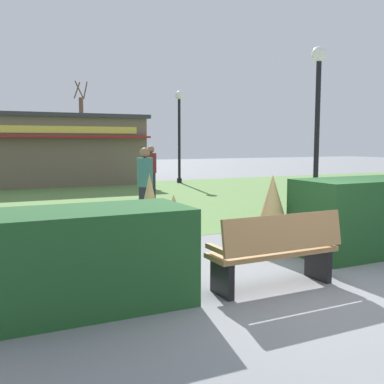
{
  "coord_description": "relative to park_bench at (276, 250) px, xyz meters",
  "views": [
    {
      "loc": [
        -3.65,
        -4.33,
        1.81
      ],
      "look_at": [
        -0.14,
        3.06,
        0.91
      ],
      "focal_mm": 42.73,
      "sensor_mm": 36.0,
      "label": 1
    }
  ],
  "objects": [
    {
      "name": "ornamental_grass_behind_right",
      "position": [
        -0.57,
        1.87,
        0.02
      ],
      "size": [
        0.73,
        0.73,
        1.01
      ],
      "primitive_type": "cone",
      "color": "tan",
      "rests_on": "ground_plane"
    },
    {
      "name": "person_strolling",
      "position": [
        1.65,
        8.87,
        0.38
      ],
      "size": [
        0.34,
        0.34,
        1.69
      ],
      "rotation": [
        0.0,
        0.0,
        5.1
      ],
      "color": "#23232D",
      "rests_on": "ground_plane"
    },
    {
      "name": "food_kiosk",
      "position": [
        -1.25,
        15.93,
        1.01
      ],
      "size": [
        9.59,
        4.22,
        2.96
      ],
      "color": "#6B5B4C",
      "rests_on": "ground_plane"
    },
    {
      "name": "person_standing",
      "position": [
        -0.01,
        4.77,
        0.38
      ],
      "size": [
        0.34,
        0.34,
        1.69
      ],
      "rotation": [
        0.0,
        0.0,
        0.05
      ],
      "color": "#23232D",
      "rests_on": "ground_plane"
    },
    {
      "name": "lawn_patch",
      "position": [
        0.36,
        9.28,
        -0.48
      ],
      "size": [
        36.0,
        12.0,
        0.01
      ],
      "primitive_type": "cube",
      "color": "#5B8442",
      "rests_on": "ground_plane"
    },
    {
      "name": "lamppost_mid",
      "position": [
        4.06,
        4.06,
        2.06
      ],
      "size": [
        0.36,
        0.36,
        4.03
      ],
      "color": "black",
      "rests_on": "ground_plane"
    },
    {
      "name": "ornamental_grass_behind_center",
      "position": [
        1.04,
        1.56,
        0.16
      ],
      "size": [
        0.78,
        0.78,
        1.29
      ],
      "primitive_type": "cone",
      "color": "tan",
      "rests_on": "ground_plane"
    },
    {
      "name": "tree_right_bg",
      "position": [
        3.18,
        26.21,
        2.05
      ],
      "size": [
        0.91,
        0.96,
        5.78
      ],
      "color": "brown",
      "rests_on": "ground_plane"
    },
    {
      "name": "park_bench",
      "position": [
        0.0,
        0.0,
        0.0
      ],
      "size": [
        1.71,
        0.55,
        0.95
      ],
      "color": "#9E7547",
      "rests_on": "ground_plane"
    },
    {
      "name": "hedge_left",
      "position": [
        -2.26,
        0.38,
        0.06
      ],
      "size": [
        2.27,
        1.1,
        1.09
      ],
      "primitive_type": "cube",
      "color": "#1E4C23",
      "rests_on": "ground_plane"
    },
    {
      "name": "ground_plane",
      "position": [
        0.36,
        -0.19,
        -0.48
      ],
      "size": [
        80.0,
        80.0,
        0.0
      ],
      "primitive_type": "plane",
      "color": "slate"
    },
    {
      "name": "ornamental_grass_behind_left",
      "position": [
        -0.95,
        1.92,
        0.19
      ],
      "size": [
        0.57,
        0.57,
        1.35
      ],
      "primitive_type": "cone",
      "color": "tan",
      "rests_on": "ground_plane"
    },
    {
      "name": "lamppost_far",
      "position": [
        4.89,
        14.04,
        2.06
      ],
      "size": [
        0.36,
        0.36,
        4.03
      ],
      "color": "black",
      "rests_on": "ground_plane"
    },
    {
      "name": "parked_car_west_slot",
      "position": [
        -1.7,
        22.58,
        0.16
      ],
      "size": [
        4.23,
        2.12,
        1.2
      ],
      "color": "navy",
      "rests_on": "ground_plane"
    },
    {
      "name": "hedge_right",
      "position": [
        2.36,
        0.9,
        0.13
      ],
      "size": [
        2.24,
        1.1,
        1.22
      ],
      "primitive_type": "cube",
      "color": "#1E4C23",
      "rests_on": "ground_plane"
    },
    {
      "name": "ornamental_grass_behind_far",
      "position": [
        -1.54,
        1.52,
        -0.0
      ],
      "size": [
        0.76,
        0.76,
        0.96
      ],
      "primitive_type": "cone",
      "color": "tan",
      "rests_on": "ground_plane"
    },
    {
      "name": "parked_car_center_slot",
      "position": [
        3.82,
        22.58,
        0.16
      ],
      "size": [
        4.29,
        2.24,
        1.2
      ],
      "color": "#B7BABF",
      "rests_on": "ground_plane"
    }
  ]
}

